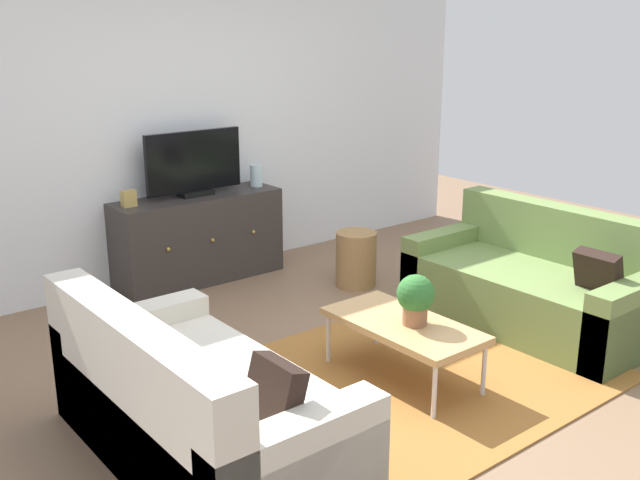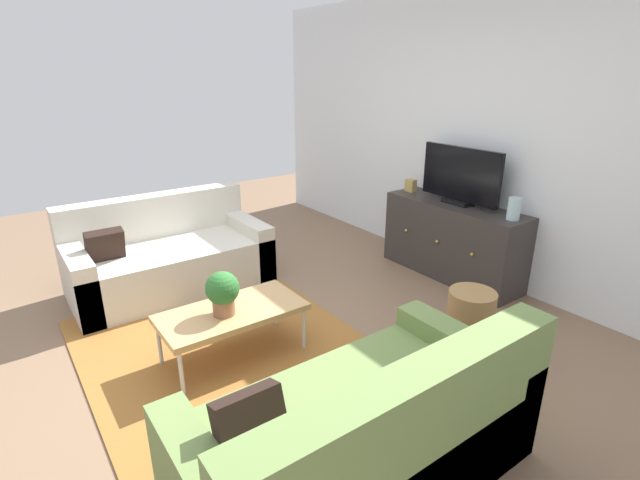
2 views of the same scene
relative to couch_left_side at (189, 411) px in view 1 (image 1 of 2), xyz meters
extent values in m
plane|color=#84664C|center=(1.44, 0.10, -0.28)|extent=(10.00, 10.00, 0.00)
cube|color=white|center=(1.44, 2.65, 1.07)|extent=(6.40, 0.12, 2.70)
cube|color=#9E662D|center=(1.44, -0.05, -0.27)|extent=(2.50, 1.90, 0.01)
cube|color=beige|center=(0.09, 0.00, -0.06)|extent=(0.90, 1.75, 0.43)
cube|color=beige|center=(-0.26, 0.00, 0.14)|extent=(0.20, 1.75, 0.83)
cube|color=beige|center=(0.09, 0.79, 0.00)|extent=(0.90, 0.18, 0.55)
cube|color=beige|center=(0.09, -0.78, 0.00)|extent=(0.90, 0.18, 0.55)
cube|color=black|center=(0.14, -0.54, 0.27)|extent=(0.18, 0.30, 0.32)
cube|color=olive|center=(2.79, 0.00, -0.06)|extent=(0.90, 1.75, 0.43)
cube|color=olive|center=(3.14, 0.00, 0.14)|extent=(0.20, 1.75, 0.83)
cube|color=olive|center=(2.79, 0.79, 0.00)|extent=(0.90, 0.18, 0.55)
cube|color=olive|center=(2.79, -0.78, 0.00)|extent=(0.90, 0.18, 0.55)
cube|color=black|center=(2.74, -0.54, 0.27)|extent=(0.19, 0.30, 0.32)
cube|color=tan|center=(1.46, -0.03, 0.08)|extent=(0.51, 1.00, 0.04)
cylinder|color=silver|center=(1.25, -0.49, -0.11)|extent=(0.03, 0.03, 0.34)
cylinder|color=silver|center=(1.68, -0.49, -0.11)|extent=(0.03, 0.03, 0.34)
cylinder|color=silver|center=(1.25, 0.43, -0.11)|extent=(0.03, 0.03, 0.34)
cylinder|color=silver|center=(1.68, 0.43, -0.11)|extent=(0.03, 0.03, 0.34)
cylinder|color=#936042|center=(1.49, -0.09, 0.16)|extent=(0.15, 0.15, 0.11)
sphere|color=#2D6B2D|center=(1.49, -0.09, 0.30)|extent=(0.23, 0.23, 0.23)
cube|color=#332D2B|center=(1.42, 2.37, 0.09)|extent=(1.44, 0.44, 0.74)
sphere|color=#B79338|center=(1.01, 2.14, 0.13)|extent=(0.03, 0.03, 0.03)
sphere|color=#B79338|center=(1.42, 2.14, 0.13)|extent=(0.03, 0.03, 0.03)
sphere|color=#B79338|center=(1.82, 2.14, 0.13)|extent=(0.03, 0.03, 0.03)
cube|color=black|center=(1.42, 2.39, 0.48)|extent=(0.28, 0.16, 0.04)
cube|color=black|center=(1.42, 2.39, 0.75)|extent=(0.86, 0.04, 0.50)
cylinder|color=silver|center=(2.02, 2.37, 0.56)|extent=(0.11, 0.11, 0.19)
cube|color=tan|center=(0.82, 2.37, 0.53)|extent=(0.11, 0.07, 0.13)
cylinder|color=#9E7547|center=(2.37, 1.43, -0.05)|extent=(0.34, 0.34, 0.46)
camera|label=1|loc=(-1.53, -2.94, 1.85)|focal=41.29mm
camera|label=2|loc=(4.19, -1.23, 1.69)|focal=26.41mm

